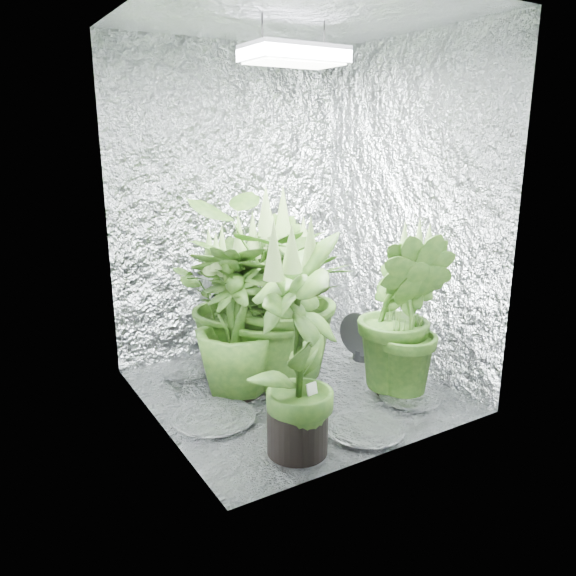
% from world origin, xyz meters
% --- Properties ---
extents(ground, '(1.60, 1.60, 0.00)m').
position_xyz_m(ground, '(0.00, 0.00, 0.00)').
color(ground, silver).
rests_on(ground, ground).
extents(walls, '(1.62, 1.62, 2.00)m').
position_xyz_m(walls, '(0.00, 0.00, 1.00)').
color(walls, silver).
rests_on(walls, ground).
extents(ceiling, '(1.60, 1.60, 0.01)m').
position_xyz_m(ceiling, '(0.00, 0.00, 2.00)').
color(ceiling, silver).
rests_on(ceiling, walls).
extents(grow_lamp, '(0.50, 0.30, 0.22)m').
position_xyz_m(grow_lamp, '(0.00, 0.00, 1.83)').
color(grow_lamp, gray).
rests_on(grow_lamp, ceiling).
extents(plant_a, '(1.03, 1.03, 1.00)m').
position_xyz_m(plant_a, '(-0.12, 0.41, 0.47)').
color(plant_a, black).
rests_on(plant_a, ground).
extents(plant_b, '(0.64, 0.64, 0.98)m').
position_xyz_m(plant_b, '(0.16, 0.32, 0.44)').
color(plant_b, black).
rests_on(plant_b, ground).
extents(plant_c, '(0.56, 0.56, 1.00)m').
position_xyz_m(plant_c, '(0.19, 0.58, 0.45)').
color(plant_c, black).
rests_on(plant_c, ground).
extents(plant_d, '(0.66, 0.66, 0.96)m').
position_xyz_m(plant_d, '(-0.29, 0.13, 0.43)').
color(plant_d, black).
rests_on(plant_d, ground).
extents(plant_e, '(1.04, 1.04, 1.17)m').
position_xyz_m(plant_e, '(-0.03, 0.13, 0.56)').
color(plant_e, black).
rests_on(plant_e, ground).
extents(plant_f, '(0.65, 0.65, 1.11)m').
position_xyz_m(plant_f, '(-0.33, -0.58, 0.51)').
color(plant_f, black).
rests_on(plant_f, ground).
extents(plant_g, '(0.71, 0.71, 1.02)m').
position_xyz_m(plant_g, '(0.50, -0.35, 0.47)').
color(plant_g, black).
rests_on(plant_g, ground).
extents(circulation_fan, '(0.17, 0.28, 0.34)m').
position_xyz_m(circulation_fan, '(0.61, 0.15, 0.14)').
color(circulation_fan, black).
rests_on(circulation_fan, ground).
extents(plant_label, '(0.06, 0.03, 0.09)m').
position_xyz_m(plant_label, '(-0.27, -0.61, 0.30)').
color(plant_label, white).
rests_on(plant_label, plant_f).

